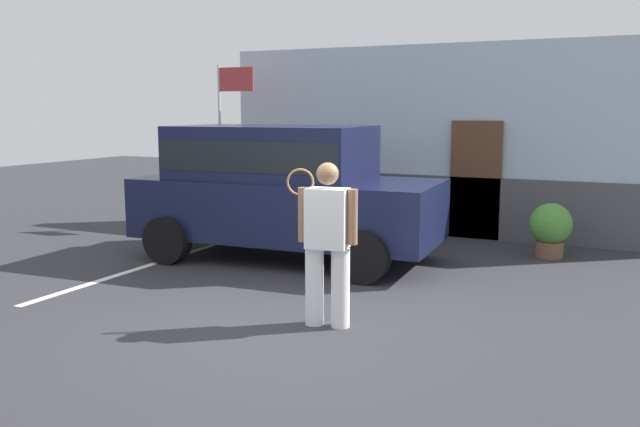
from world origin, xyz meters
name	(u,v)px	position (x,y,z in m)	size (l,w,h in m)	color
ground_plane	(284,327)	(0.00, 0.00, 0.00)	(40.00, 40.00, 0.00)	#2D2D33
parking_stripe_0	(142,267)	(-3.20, 1.50, 0.00)	(0.12, 4.40, 0.01)	silver
house_frontage	(443,146)	(0.01, 6.09, 1.63)	(8.49, 0.40, 3.46)	silver
parked_suv	(281,185)	(-1.64, 2.93, 1.15)	(4.70, 2.38, 2.05)	#141938
tennis_player_man	(327,242)	(0.39, 0.25, 0.92)	(0.78, 0.33, 1.75)	white
potted_plant_by_porch	(551,227)	(2.11, 4.82, 0.48)	(0.65, 0.65, 0.86)	brown
flag_pole	(227,116)	(-3.99, 5.07, 2.17)	(0.80, 0.05, 3.14)	silver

